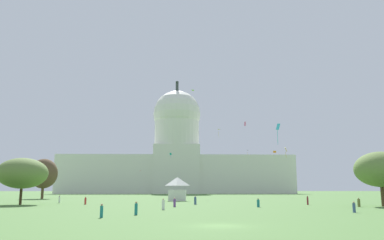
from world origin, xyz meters
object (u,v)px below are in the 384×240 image
(tree_west_near, at_px, (44,174))
(kite_cyan_low, at_px, (278,128))
(person_maroon_front_right, at_px, (308,201))
(kite_pink_mid, at_px, (245,124))
(kite_black_mid, at_px, (248,151))
(kite_lime_high, at_px, (194,91))
(person_denim_near_tree_west, at_px, (354,207))
(person_white_lawn_far_left, at_px, (163,205))
(tree_east_mid, at_px, (381,169))
(tree_west_mid, at_px, (22,173))
(person_red_aisle_center, at_px, (85,201))
(person_olive_mid_center, at_px, (359,203))
(capitol_building, at_px, (177,158))
(person_white_mid_right, at_px, (59,200))
(person_purple_near_tent, at_px, (175,203))
(person_teal_edge_east, at_px, (258,203))
(kite_orange_low, at_px, (275,152))
(kite_gold_low, at_px, (286,150))
(person_teal_mid_left, at_px, (102,211))
(person_denim_edge_west, at_px, (195,201))
(kite_red_low, at_px, (141,171))
(kite_magenta_low, at_px, (368,165))
(kite_turquoise_mid, at_px, (171,154))
(kite_yellow_mid, at_px, (218,130))
(event_tent, at_px, (177,189))

(tree_west_near, distance_m, kite_cyan_low, 77.38)
(person_maroon_front_right, xyz_separation_m, kite_pink_mid, (-3.65, 46.95, 22.98))
(kite_black_mid, xyz_separation_m, kite_lime_high, (-32.07, -65.03, 16.64))
(person_denim_near_tree_west, distance_m, person_white_lawn_far_left, 26.93)
(tree_east_mid, height_order, tree_west_mid, tree_east_mid)
(tree_west_near, xyz_separation_m, person_red_aisle_center, (23.08, -42.52, -6.90))
(person_red_aisle_center, xyz_separation_m, person_olive_mid_center, (50.02, -11.78, -0.03))
(capitol_building, relative_size, person_white_mid_right, 84.09)
(person_purple_near_tent, distance_m, person_teal_edge_east, 14.44)
(person_denim_near_tree_west, xyz_separation_m, kite_orange_low, (10.68, 83.69, 15.24))
(capitol_building, xyz_separation_m, person_olive_mid_center, (32.44, -166.22, -20.51))
(kite_gold_low, bearing_deg, person_purple_near_tent, -175.20)
(person_teal_mid_left, xyz_separation_m, person_maroon_front_right, (33.76, 31.88, 0.10))
(person_denim_edge_west, bearing_deg, kite_lime_high, -150.39)
(tree_west_near, xyz_separation_m, kite_red_low, (22.83, 77.34, 4.06))
(person_red_aisle_center, height_order, kite_magenta_low, kite_magenta_low)
(tree_east_mid, xyz_separation_m, tree_west_mid, (-67.69, 9.83, -0.43))
(person_olive_mid_center, bearing_deg, capitol_building, -26.48)
(capitol_building, relative_size, person_purple_near_tent, 86.71)
(person_teal_edge_east, height_order, kite_turquoise_mid, kite_turquoise_mid)
(person_white_mid_right, distance_m, kite_pink_mid, 63.89)
(tree_west_near, height_order, person_red_aisle_center, tree_west_near)
(kite_red_low, bearing_deg, tree_west_near, 168.82)
(kite_yellow_mid, xyz_separation_m, kite_pink_mid, (0.51, -77.25, -9.41))
(event_tent, height_order, kite_magenta_low, kite_magenta_low)
(capitol_building, distance_m, kite_pink_mid, 113.24)
(kite_black_mid, bearing_deg, kite_turquoise_mid, 147.22)
(kite_orange_low, height_order, kite_lime_high, kite_lime_high)
(person_denim_near_tree_west, xyz_separation_m, kite_black_mid, (14.33, 155.35, 22.45))
(tree_west_near, distance_m, kite_pink_mid, 65.26)
(kite_magenta_low, relative_size, kite_gold_low, 1.02)
(person_teal_mid_left, bearing_deg, kite_gold_low, -112.86)
(person_purple_near_tent, distance_m, kite_black_mid, 145.69)
(tree_west_near, relative_size, kite_magenta_low, 4.28)
(tree_west_near, relative_size, kite_yellow_mid, 2.93)
(person_red_aisle_center, xyz_separation_m, kite_red_low, (-0.25, 119.86, 10.96))
(kite_lime_high, bearing_deg, person_olive_mid_center, -129.97)
(tree_west_mid, relative_size, person_denim_edge_west, 7.14)
(person_teal_mid_left, distance_m, kite_magenta_low, 67.05)
(person_denim_near_tree_west, bearing_deg, person_maroon_front_right, 73.39)
(person_maroon_front_right, bearing_deg, kite_magenta_low, -19.45)
(person_maroon_front_right, distance_m, kite_turquoise_mid, 128.71)
(person_white_mid_right, height_order, person_teal_edge_east, person_white_mid_right)
(person_maroon_front_right, distance_m, kite_cyan_low, 15.18)
(kite_yellow_mid, xyz_separation_m, kite_lime_high, (-15.34, -57.82, 6.54))
(kite_orange_low, distance_m, kite_magenta_low, 50.77)
(kite_gold_low, bearing_deg, capitol_building, 60.63)
(kite_orange_low, xyz_separation_m, kite_gold_low, (-6.64, -37.88, -3.16))
(tree_east_mid, bearing_deg, tree_west_near, 145.90)
(person_teal_mid_left, bearing_deg, person_red_aisle_center, -63.17)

